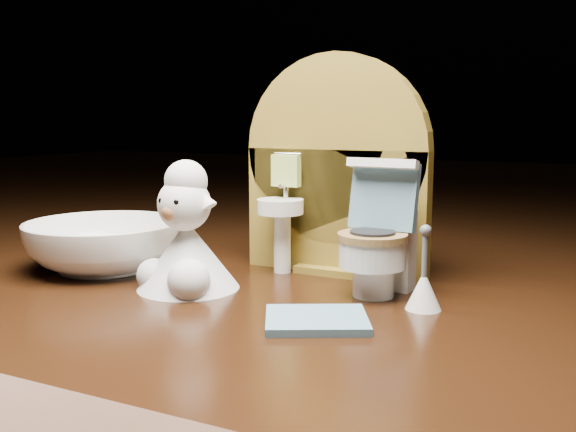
{
  "coord_description": "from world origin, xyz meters",
  "views": [
    {
      "loc": [
        0.16,
        -0.35,
        0.11
      ],
      "look_at": [
        -0.01,
        0.01,
        0.05
      ],
      "focal_mm": 40.0,
      "sensor_mm": 36.0,
      "label": 1
    }
  ],
  "objects": [
    {
      "name": "bath_mat",
      "position": [
        0.03,
        -0.05,
        0.0
      ],
      "size": [
        0.07,
        0.06,
        0.0
      ],
      "primitive_type": "cube",
      "rotation": [
        0.0,
        0.0,
        0.47
      ],
      "color": "slate",
      "rests_on": "ground"
    },
    {
      "name": "plush_lamb",
      "position": [
        -0.07,
        -0.02,
        0.03
      ],
      "size": [
        0.07,
        0.07,
        0.08
      ],
      "rotation": [
        0.0,
        0.0,
        -0.1
      ],
      "color": "silver",
      "rests_on": "ground"
    },
    {
      "name": "backdrop_panel",
      "position": [
        -0.0,
        0.06,
        0.07
      ],
      "size": [
        0.13,
        0.05,
        0.15
      ],
      "color": "olive",
      "rests_on": "ground"
    },
    {
      "name": "toy_toilet",
      "position": [
        0.04,
        0.03,
        0.03
      ],
      "size": [
        0.04,
        0.06,
        0.08
      ],
      "rotation": [
        0.0,
        0.0,
        -0.07
      ],
      "color": "white",
      "rests_on": "ground"
    },
    {
      "name": "ceramic_bowl",
      "position": [
        -0.15,
        -0.0,
        0.02
      ],
      "size": [
        0.14,
        0.14,
        0.03
      ],
      "primitive_type": "imported",
      "rotation": [
        0.0,
        0.0,
        -0.36
      ],
      "color": "white",
      "rests_on": "ground"
    },
    {
      "name": "toilet_brush",
      "position": [
        0.08,
        0.0,
        0.01
      ],
      "size": [
        0.02,
        0.02,
        0.05
      ],
      "color": "white",
      "rests_on": "ground"
    }
  ]
}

